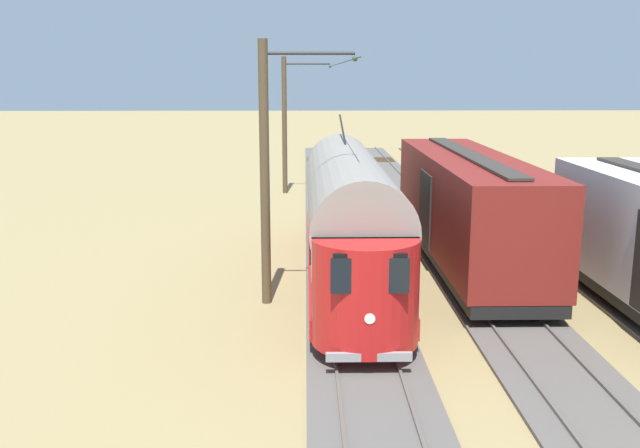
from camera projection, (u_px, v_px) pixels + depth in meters
name	position (u px, v px, depth m)	size (l,w,h in m)	color
ground_plane	(462.00, 262.00, 25.70)	(220.00, 220.00, 0.00)	#937F51
track_streetcar_siding	(576.00, 258.00, 26.08)	(2.80, 80.00, 0.18)	#56514C
track_adjacent_siding	(460.00, 259.00, 26.00)	(2.80, 80.00, 0.18)	#56514C
track_third_siding	(344.00, 259.00, 25.91)	(2.80, 80.00, 0.18)	#56514C
vintage_streetcar	(348.00, 214.00, 23.08)	(2.65, 15.88, 4.95)	red
coach_adjacent	(467.00, 206.00, 24.88)	(2.96, 13.49, 3.85)	maroon
catenary_pole_foreground	(286.00, 123.00, 39.97)	(2.80, 0.28, 7.69)	#4C3D28
catenary_pole_mid_near	(267.00, 170.00, 20.36)	(2.80, 0.28, 7.69)	#4C3D28
overhead_wire_run	(336.00, 64.00, 30.19)	(2.59, 24.05, 0.18)	black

